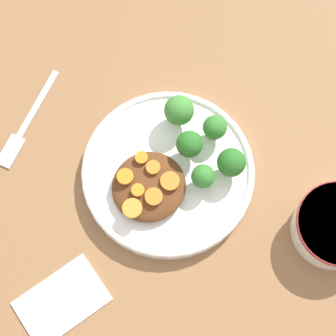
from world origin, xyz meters
name	(u,v)px	position (x,y,z in m)	size (l,w,h in m)	color
ground_plane	(168,175)	(0.00, 0.00, 0.00)	(4.00, 4.00, 0.00)	#8C603D
plate	(168,173)	(0.00, 0.00, 0.01)	(0.25, 0.25, 0.03)	white
dip_bowl	(336,226)	(0.14, -0.20, 0.03)	(0.12, 0.12, 0.05)	white
stew_mound	(149,186)	(-0.04, -0.01, 0.03)	(0.11, 0.10, 0.02)	#5B3319
broccoli_floret_0	(179,111)	(0.06, 0.06, 0.05)	(0.04, 0.04, 0.06)	#7FA85B
broccoli_floret_1	(215,128)	(0.09, 0.01, 0.05)	(0.03, 0.03, 0.05)	#759E51
broccoli_floret_2	(231,163)	(0.07, -0.05, 0.05)	(0.04, 0.04, 0.05)	#759E51
broccoli_floret_3	(189,144)	(0.04, 0.01, 0.05)	(0.04, 0.04, 0.05)	#7FA85B
broccoli_floret_4	(203,177)	(0.03, -0.04, 0.05)	(0.03, 0.03, 0.05)	#759E51
carrot_slice_0	(153,167)	(-0.02, 0.01, 0.05)	(0.02, 0.02, 0.01)	orange
carrot_slice_1	(154,197)	(-0.04, -0.03, 0.05)	(0.02, 0.02, 0.01)	orange
carrot_slice_2	(125,177)	(-0.06, 0.02, 0.05)	(0.02, 0.02, 0.01)	orange
carrot_slice_3	(170,181)	(-0.01, -0.02, 0.05)	(0.03, 0.03, 0.01)	orange
carrot_slice_4	(142,158)	(-0.02, 0.03, 0.05)	(0.02, 0.02, 0.00)	orange
carrot_slice_5	(138,190)	(-0.05, -0.01, 0.05)	(0.02, 0.02, 0.01)	orange
carrot_slice_6	(132,208)	(-0.08, -0.02, 0.05)	(0.03, 0.03, 0.01)	orange
fork	(24,127)	(-0.13, 0.19, 0.00)	(0.16, 0.10, 0.01)	#B5B5B5
napkin	(62,301)	(-0.22, -0.06, 0.00)	(0.12, 0.08, 0.01)	white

